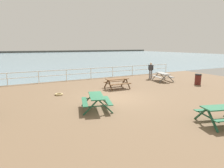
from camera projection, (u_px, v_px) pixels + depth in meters
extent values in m
cube|color=brown|center=(115.00, 99.00, 12.65)|extent=(30.00, 24.00, 0.20)
cube|color=gray|center=(34.00, 57.00, 58.63)|extent=(142.00, 90.00, 0.01)
cube|color=#4C4C47|center=(25.00, 53.00, 96.13)|extent=(142.00, 6.00, 1.80)
cube|color=white|center=(79.00, 69.00, 19.18)|extent=(23.00, 0.06, 0.06)
cube|color=white|center=(79.00, 74.00, 19.27)|extent=(23.00, 0.05, 0.05)
cylinder|color=white|center=(7.00, 79.00, 16.42)|extent=(0.07, 0.07, 1.05)
cylinder|color=white|center=(39.00, 77.00, 17.57)|extent=(0.07, 0.07, 1.05)
cylinder|color=white|center=(66.00, 75.00, 18.71)|extent=(0.07, 0.07, 1.05)
cylinder|color=white|center=(91.00, 74.00, 19.86)|extent=(0.07, 0.07, 1.05)
cylinder|color=white|center=(113.00, 72.00, 21.00)|extent=(0.07, 0.07, 1.05)
cylinder|color=white|center=(132.00, 71.00, 22.15)|extent=(0.07, 0.07, 1.05)
cylinder|color=white|center=(150.00, 69.00, 23.30)|extent=(0.07, 0.07, 1.05)
cylinder|color=white|center=(166.00, 68.00, 24.44)|extent=(0.07, 0.07, 1.05)
cube|color=#286B47|center=(223.00, 107.00, 8.22)|extent=(1.92, 1.18, 0.05)
cube|color=#286B47|center=(213.00, 109.00, 8.88)|extent=(1.80, 0.76, 0.04)
cube|color=#1E5035|center=(201.00, 114.00, 8.51)|extent=(0.30, 0.78, 0.79)
cube|color=#1E5035|center=(212.00, 120.00, 7.79)|extent=(0.30, 0.78, 0.79)
cube|color=#1E5035|center=(206.00, 116.00, 8.14)|extent=(0.48, 1.46, 0.04)
cube|color=gray|center=(163.00, 73.00, 18.41)|extent=(1.09, 1.91, 0.05)
cube|color=gray|center=(157.00, 77.00, 18.32)|extent=(0.66, 1.81, 0.04)
cube|color=gray|center=(168.00, 76.00, 18.62)|extent=(0.66, 1.81, 0.04)
cube|color=slate|center=(155.00, 76.00, 19.14)|extent=(0.79, 0.26, 0.79)
cube|color=slate|center=(162.00, 76.00, 19.32)|extent=(0.79, 0.26, 0.79)
cube|color=slate|center=(159.00, 75.00, 19.22)|extent=(1.47, 0.40, 0.04)
cube|color=slate|center=(163.00, 79.00, 17.66)|extent=(0.79, 0.26, 0.79)
cube|color=slate|center=(170.00, 78.00, 17.84)|extent=(0.79, 0.26, 0.79)
cube|color=slate|center=(167.00, 78.00, 17.74)|extent=(1.47, 0.40, 0.04)
cube|color=#286B47|center=(96.00, 96.00, 10.14)|extent=(1.17, 1.92, 0.05)
cube|color=#286B47|center=(85.00, 102.00, 10.08)|extent=(0.75, 1.80, 0.04)
cube|color=#286B47|center=(108.00, 101.00, 10.31)|extent=(0.75, 1.80, 0.04)
cube|color=#1E5035|center=(88.00, 99.00, 10.89)|extent=(0.78, 0.30, 0.79)
cube|color=#1E5035|center=(101.00, 98.00, 11.03)|extent=(0.78, 0.30, 0.79)
cube|color=#1E5035|center=(95.00, 98.00, 10.95)|extent=(1.46, 0.48, 0.04)
cube|color=#1E5035|center=(91.00, 107.00, 9.39)|extent=(0.78, 0.30, 0.79)
cube|color=#1E5035|center=(106.00, 107.00, 9.53)|extent=(0.78, 0.30, 0.79)
cube|color=#1E5035|center=(98.00, 106.00, 9.45)|extent=(1.46, 0.48, 0.04)
cube|color=brown|center=(117.00, 79.00, 15.28)|extent=(1.83, 0.77, 0.05)
cube|color=brown|center=(114.00, 81.00, 15.89)|extent=(1.81, 0.33, 0.04)
cube|color=brown|center=(121.00, 84.00, 14.79)|extent=(1.81, 0.33, 0.04)
cube|color=#50351E|center=(123.00, 82.00, 16.01)|extent=(0.11, 0.80, 0.79)
cube|color=#50351E|center=(128.00, 84.00, 15.34)|extent=(0.11, 0.80, 0.79)
cube|color=#50351E|center=(126.00, 82.00, 15.66)|extent=(0.12, 1.50, 0.04)
cube|color=#50351E|center=(106.00, 84.00, 15.36)|extent=(0.11, 0.80, 0.79)
cube|color=#50351E|center=(110.00, 85.00, 14.70)|extent=(0.11, 0.80, 0.79)
cube|color=#50351E|center=(108.00, 84.00, 15.02)|extent=(0.12, 1.50, 0.04)
cylinder|color=slate|center=(150.00, 74.00, 19.87)|extent=(0.14, 0.14, 0.85)
cylinder|color=slate|center=(151.00, 75.00, 19.80)|extent=(0.14, 0.14, 0.85)
cube|color=#333338|center=(151.00, 68.00, 19.69)|extent=(0.38, 0.40, 0.58)
cylinder|color=#333338|center=(149.00, 67.00, 19.77)|extent=(0.09, 0.09, 0.52)
cylinder|color=#333338|center=(153.00, 67.00, 19.60)|extent=(0.09, 0.09, 0.52)
sphere|color=beige|center=(151.00, 64.00, 19.61)|extent=(0.23, 0.23, 0.23)
cylinder|color=#591E19|center=(198.00, 80.00, 16.73)|extent=(0.52, 0.52, 0.85)
cylinder|color=black|center=(198.00, 74.00, 16.64)|extent=(0.55, 0.55, 0.10)
torus|color=tan|center=(59.00, 94.00, 13.25)|extent=(0.55, 0.55, 0.11)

